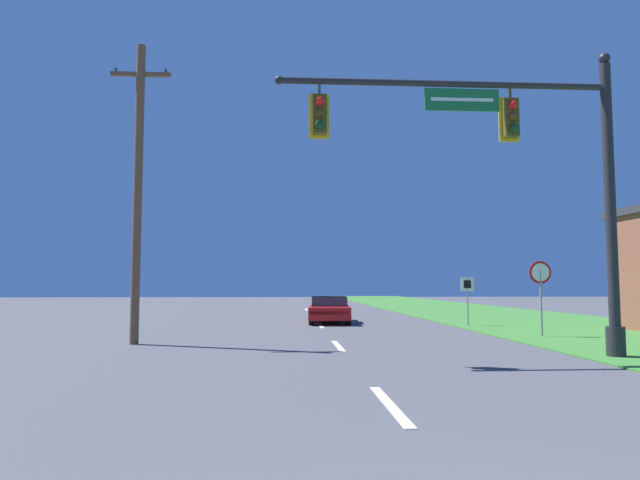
# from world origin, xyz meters

# --- Properties ---
(grass_verge_right) EXTENTS (10.00, 110.00, 0.04)m
(grass_verge_right) POSITION_xyz_m (10.50, 30.00, 0.02)
(grass_verge_right) COLOR #38752D
(grass_verge_right) RESTS_ON ground
(road_center_line) EXTENTS (0.16, 34.80, 0.01)m
(road_center_line) POSITION_xyz_m (0.00, 22.00, 0.01)
(road_center_line) COLOR silver
(road_center_line) RESTS_ON ground
(signal_mast) EXTENTS (8.42, 0.47, 7.48)m
(signal_mast) POSITION_xyz_m (4.40, 10.98, 4.49)
(signal_mast) COLOR #232326
(signal_mast) RESTS_ON grass_verge_right
(car_ahead) EXTENTS (2.15, 4.75, 1.19)m
(car_ahead) POSITION_xyz_m (0.55, 24.14, 0.61)
(car_ahead) COLOR black
(car_ahead) RESTS_ON ground
(stop_sign) EXTENTS (0.76, 0.07, 2.50)m
(stop_sign) POSITION_xyz_m (7.08, 16.40, 1.86)
(stop_sign) COLOR gray
(stop_sign) RESTS_ON grass_verge_right
(route_sign_post) EXTENTS (0.55, 0.06, 2.03)m
(route_sign_post) POSITION_xyz_m (6.26, 21.61, 1.53)
(route_sign_post) COLOR gray
(route_sign_post) RESTS_ON grass_verge_right
(utility_pole_near) EXTENTS (1.80, 0.26, 9.05)m
(utility_pole_near) POSITION_xyz_m (-5.95, 14.88, 4.68)
(utility_pole_near) COLOR brown
(utility_pole_near) RESTS_ON ground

